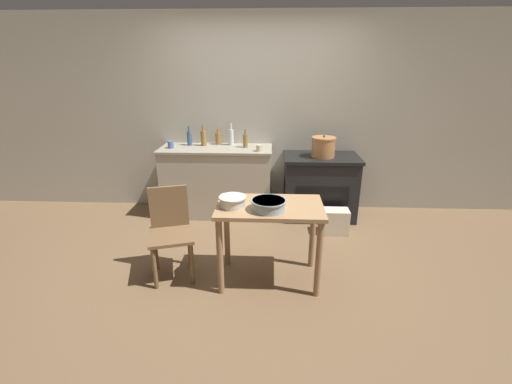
% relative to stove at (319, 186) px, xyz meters
% --- Properties ---
extents(ground_plane, '(14.00, 14.00, 0.00)m').
position_rel_stove_xyz_m(ground_plane, '(-0.80, -1.25, -0.41)').
color(ground_plane, brown).
extents(wall_back, '(8.00, 0.07, 2.55)m').
position_rel_stove_xyz_m(wall_back, '(-0.80, 0.34, 0.86)').
color(wall_back, '#B2AD9E').
rests_on(wall_back, ground_plane).
extents(counter_cabinet, '(1.44, 0.59, 0.91)m').
position_rel_stove_xyz_m(counter_cabinet, '(-1.36, 0.02, 0.04)').
color(counter_cabinet, '#B2A893').
rests_on(counter_cabinet, ground_plane).
extents(stove, '(0.96, 0.64, 0.82)m').
position_rel_stove_xyz_m(stove, '(0.00, 0.00, 0.00)').
color(stove, black).
rests_on(stove, ground_plane).
extents(work_table, '(0.94, 0.57, 0.76)m').
position_rel_stove_xyz_m(work_table, '(-0.65, -1.50, 0.20)').
color(work_table, '#A87F56').
rests_on(work_table, ground_plane).
extents(chair, '(0.50, 0.50, 0.85)m').
position_rel_stove_xyz_m(chair, '(-1.58, -1.43, 0.05)').
color(chair, brown).
rests_on(chair, ground_plane).
extents(flour_sack, '(0.29, 0.20, 0.30)m').
position_rel_stove_xyz_m(flour_sack, '(0.15, -0.52, -0.26)').
color(flour_sack, beige).
rests_on(flour_sack, ground_plane).
extents(stock_pot, '(0.30, 0.30, 0.27)m').
position_rel_stove_xyz_m(stock_pot, '(0.01, -0.05, 0.54)').
color(stock_pot, '#B77A47').
rests_on(stock_pot, stove).
extents(mixing_bowl_large, '(0.24, 0.24, 0.09)m').
position_rel_stove_xyz_m(mixing_bowl_large, '(-0.97, -1.54, 0.39)').
color(mixing_bowl_large, silver).
rests_on(mixing_bowl_large, work_table).
extents(mixing_bowl_small, '(0.30, 0.30, 0.09)m').
position_rel_stove_xyz_m(mixing_bowl_small, '(-0.66, -1.61, 0.39)').
color(mixing_bowl_small, '#93A8B2').
rests_on(mixing_bowl_small, work_table).
extents(bottle_far_left, '(0.06, 0.06, 0.23)m').
position_rel_stove_xyz_m(bottle_far_left, '(-0.98, 0.06, 0.59)').
color(bottle_far_left, olive).
rests_on(bottle_far_left, counter_cabinet).
extents(bottle_left, '(0.06, 0.06, 0.25)m').
position_rel_stove_xyz_m(bottle_left, '(-1.72, 0.15, 0.60)').
color(bottle_left, '#3D5675').
rests_on(bottle_left, counter_cabinet).
extents(bottle_mid_left, '(0.07, 0.07, 0.29)m').
position_rel_stove_xyz_m(bottle_mid_left, '(-1.18, 0.19, 0.61)').
color(bottle_mid_left, silver).
rests_on(bottle_mid_left, counter_cabinet).
extents(bottle_center_left, '(0.07, 0.07, 0.27)m').
position_rel_stove_xyz_m(bottle_center_left, '(-1.54, 0.14, 0.60)').
color(bottle_center_left, olive).
rests_on(bottle_center_left, counter_cabinet).
extents(bottle_center, '(0.08, 0.08, 0.21)m').
position_rel_stove_xyz_m(bottle_center, '(-1.35, 0.22, 0.58)').
color(bottle_center, olive).
rests_on(bottle_center, counter_cabinet).
extents(cup_center_right, '(0.07, 0.07, 0.08)m').
position_rel_stove_xyz_m(cup_center_right, '(-0.80, -0.15, 0.54)').
color(cup_center_right, beige).
rests_on(cup_center_right, counter_cabinet).
extents(cup_mid_right, '(0.08, 0.08, 0.09)m').
position_rel_stove_xyz_m(cup_mid_right, '(-1.93, -0.03, 0.54)').
color(cup_mid_right, '#4C6B99').
rests_on(cup_mid_right, counter_cabinet).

